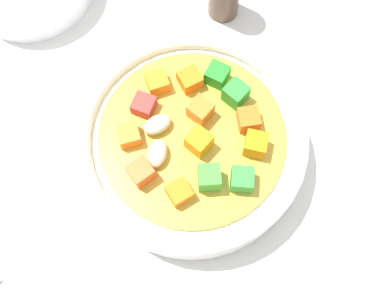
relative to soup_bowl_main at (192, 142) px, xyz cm
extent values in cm
cube|color=silver|center=(0.00, -0.01, -3.48)|extent=(140.00, 140.00, 2.00)
cylinder|color=white|center=(0.00, -0.01, -0.70)|extent=(17.53, 17.53, 3.57)
torus|color=white|center=(0.00, -0.01, 1.44)|extent=(17.65, 17.65, 1.18)
cylinder|color=gold|center=(0.00, -0.01, 1.29)|extent=(14.28, 14.28, 0.40)
cube|color=green|center=(3.63, -0.87, 2.43)|extent=(2.15, 2.15, 1.88)
ellipsoid|color=beige|center=(-0.24, -3.01, 2.08)|extent=(2.58, 2.56, 1.19)
cube|color=orange|center=(0.65, -4.76, 2.28)|extent=(1.69, 1.69, 1.59)
cube|color=green|center=(-0.83, 4.44, 2.35)|extent=(1.95, 1.95, 1.72)
cube|color=orange|center=(-3.80, 2.21, 2.11)|extent=(1.71, 1.71, 1.24)
cube|color=green|center=(4.96, 1.05, 2.28)|extent=(2.22, 2.22, 1.59)
cube|color=orange|center=(3.32, -3.18, 2.07)|extent=(1.61, 1.61, 1.17)
cube|color=orange|center=(1.36, 4.13, 2.16)|extent=(2.08, 2.08, 1.34)
ellipsoid|color=beige|center=(-1.95, -1.83, 2.08)|extent=(1.54, 2.29, 1.18)
cube|color=red|center=(-3.87, -1.87, 2.07)|extent=(2.21, 2.21, 1.16)
cube|color=orange|center=(0.94, 0.46, 2.34)|extent=(1.97, 1.97, 1.70)
cube|color=orange|center=(-1.14, 1.47, 2.26)|extent=(2.00, 2.00, 1.54)
cube|color=orange|center=(-2.35, -4.06, 2.11)|extent=(1.97, 1.97, 1.24)
cube|color=orange|center=(-4.97, 0.45, 2.09)|extent=(1.88, 1.88, 1.21)
cube|color=green|center=(-2.98, 4.18, 2.20)|extent=(2.16, 2.16, 1.42)
cube|color=orange|center=(3.31, 3.38, 2.30)|extent=(2.24, 2.24, 1.63)
camera|label=1|loc=(10.99, -7.00, 35.61)|focal=45.49mm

